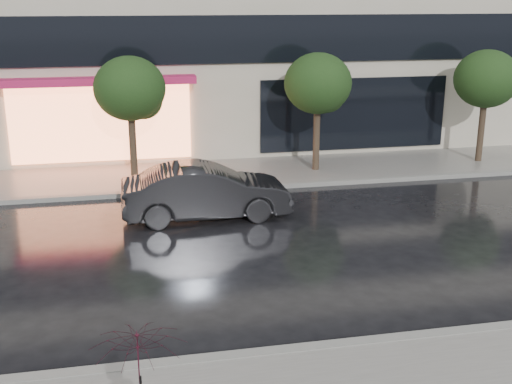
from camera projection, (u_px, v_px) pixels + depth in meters
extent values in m
plane|color=black|center=(314.00, 323.00, 11.69)|extent=(120.00, 120.00, 0.00)
cube|color=slate|center=(226.00, 174.00, 21.28)|extent=(60.00, 3.50, 0.12)
cube|color=gray|center=(331.00, 347.00, 10.73)|extent=(60.00, 0.25, 0.14)
cube|color=gray|center=(235.00, 188.00, 19.64)|extent=(60.00, 0.25, 0.14)
cube|color=black|center=(217.00, 40.00, 21.62)|extent=(28.00, 0.12, 1.60)
cube|color=#FF8C59|center=(101.00, 123.00, 21.63)|extent=(6.00, 0.10, 2.60)
cube|color=#BC1C57|center=(98.00, 81.00, 20.90)|extent=(6.40, 0.70, 0.25)
cube|color=black|center=(354.00, 114.00, 23.37)|extent=(7.00, 0.10, 2.60)
cylinder|color=#33261C|center=(133.00, 149.00, 20.17)|extent=(0.22, 0.22, 2.20)
ellipsoid|color=black|center=(130.00, 88.00, 19.62)|extent=(2.20, 2.20, 1.98)
sphere|color=black|center=(143.00, 100.00, 20.00)|extent=(1.20, 1.20, 1.20)
cylinder|color=#33261C|center=(316.00, 141.00, 21.31)|extent=(0.22, 0.22, 2.20)
ellipsoid|color=black|center=(318.00, 83.00, 20.76)|extent=(2.20, 2.20, 1.98)
sphere|color=black|center=(327.00, 94.00, 21.14)|extent=(1.20, 1.20, 1.20)
cylinder|color=#33261C|center=(481.00, 133.00, 22.46)|extent=(0.22, 0.22, 2.20)
ellipsoid|color=black|center=(487.00, 79.00, 21.90)|extent=(2.20, 2.20, 1.98)
sphere|color=black|center=(493.00, 89.00, 22.28)|extent=(1.20, 1.20, 1.20)
imported|color=black|center=(206.00, 192.00, 17.02)|extent=(4.46, 1.60, 1.46)
imported|color=black|center=(140.00, 370.00, 6.44)|extent=(1.25, 1.26, 0.88)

